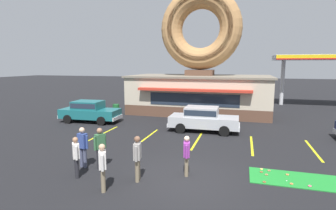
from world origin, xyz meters
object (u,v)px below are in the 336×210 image
at_px(car_silver, 203,118).
at_px(pedestrian_clipboard_woman, 187,154).
at_px(golf_ball, 287,181).
at_px(pedestrian_blue_sweater_man, 137,156).
at_px(trash_bin, 116,110).
at_px(pedestrian_beanie_man, 100,146).
at_px(pedestrian_leather_jacket_man, 76,155).
at_px(pedestrian_hooded_kid, 103,165).
at_px(pedestrian_crossing_woman, 83,145).
at_px(car_teal, 89,111).

height_order(car_silver, pedestrian_clipboard_woman, car_silver).
distance_m(golf_ball, pedestrian_blue_sweater_man, 5.62).
bearing_deg(trash_bin, pedestrian_blue_sweater_man, -59.30).
distance_m(pedestrian_beanie_man, trash_bin, 11.70).
height_order(golf_ball, pedestrian_leather_jacket_man, pedestrian_leather_jacket_man).
relative_size(pedestrian_hooded_kid, trash_bin, 1.72).
height_order(car_silver, pedestrian_blue_sweater_man, pedestrian_blue_sweater_man).
relative_size(pedestrian_clipboard_woman, pedestrian_crossing_woman, 0.92).
relative_size(pedestrian_blue_sweater_man, pedestrian_crossing_woman, 1.00).
distance_m(pedestrian_blue_sweater_man, pedestrian_clipboard_woman, 1.93).
height_order(pedestrian_leather_jacket_man, pedestrian_beanie_man, pedestrian_beanie_man).
bearing_deg(pedestrian_crossing_woman, car_teal, 121.03).
height_order(pedestrian_blue_sweater_man, pedestrian_hooded_kid, pedestrian_blue_sweater_man).
bearing_deg(car_teal, pedestrian_hooded_kid, -55.18).
relative_size(car_silver, pedestrian_blue_sweater_man, 2.66).
bearing_deg(pedestrian_clipboard_woman, trash_bin, 128.99).
height_order(car_silver, trash_bin, car_silver).
bearing_deg(trash_bin, pedestrian_clipboard_woman, -51.01).
bearing_deg(pedestrian_blue_sweater_man, car_silver, 81.42).
distance_m(golf_ball, car_silver, 7.88).
relative_size(pedestrian_hooded_kid, pedestrian_beanie_man, 0.97).
relative_size(car_teal, trash_bin, 4.76).
bearing_deg(pedestrian_blue_sweater_man, pedestrian_crossing_woman, 167.94).
height_order(car_teal, car_silver, same).
xyz_separation_m(car_silver, pedestrian_crossing_woman, (-3.95, -7.50, 0.09)).
bearing_deg(pedestrian_crossing_woman, pedestrian_hooded_kid, -41.09).
bearing_deg(pedestrian_hooded_kid, pedestrian_clipboard_woman, 39.79).
height_order(pedestrian_blue_sweater_man, pedestrian_clipboard_woman, pedestrian_blue_sweater_man).
distance_m(pedestrian_leather_jacket_man, pedestrian_beanie_man, 1.14).
relative_size(car_teal, pedestrian_crossing_woman, 2.67).
distance_m(pedestrian_blue_sweater_man, pedestrian_hooded_kid, 1.36).
relative_size(pedestrian_hooded_kid, pedestrian_leather_jacket_man, 1.05).
relative_size(car_silver, pedestrian_leather_jacket_man, 2.86).
xyz_separation_m(pedestrian_hooded_kid, pedestrian_beanie_man, (-1.14, 1.77, 0.04)).
bearing_deg(trash_bin, pedestrian_hooded_kid, -64.55).
bearing_deg(pedestrian_clipboard_woman, golf_ball, 6.73).
relative_size(pedestrian_blue_sweater_man, pedestrian_clipboard_woman, 1.08).
bearing_deg(trash_bin, pedestrian_beanie_man, -65.86).
bearing_deg(pedestrian_blue_sweater_man, pedestrian_clipboard_woman, 31.01).
relative_size(car_teal, pedestrian_clipboard_woman, 2.91).
xyz_separation_m(car_teal, pedestrian_crossing_woman, (4.77, -7.94, 0.09)).
bearing_deg(pedestrian_leather_jacket_man, pedestrian_hooded_kid, -24.60).
height_order(car_silver, pedestrian_leather_jacket_man, pedestrian_leather_jacket_man).
bearing_deg(pedestrian_leather_jacket_man, pedestrian_clipboard_woman, 18.54).
relative_size(car_teal, car_silver, 1.01).
relative_size(car_teal, pedestrian_beanie_man, 2.67).
relative_size(golf_ball, car_silver, 0.01).
height_order(pedestrian_hooded_kid, pedestrian_beanie_man, pedestrian_beanie_man).
height_order(car_silver, pedestrian_hooded_kid, pedestrian_hooded_kid).
xyz_separation_m(golf_ball, car_teal, (-12.86, 7.09, 0.82)).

